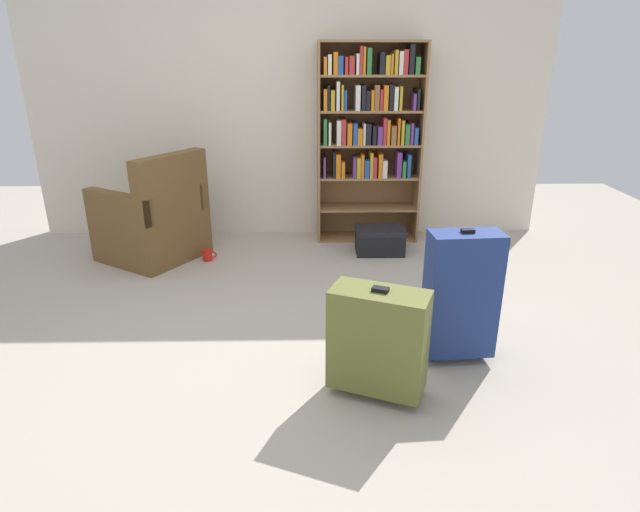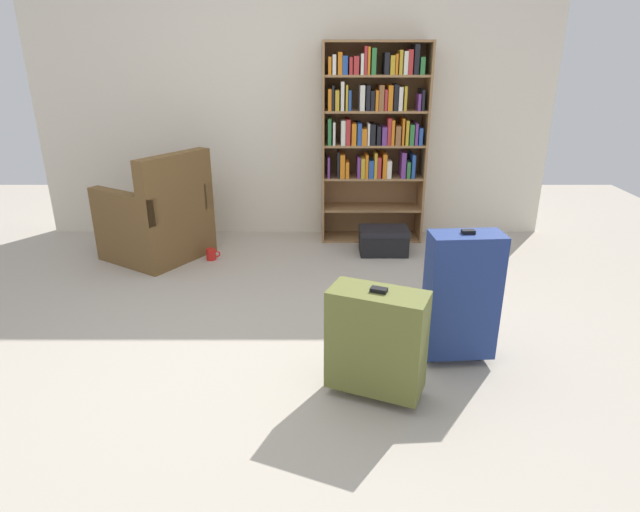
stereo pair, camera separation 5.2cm
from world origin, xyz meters
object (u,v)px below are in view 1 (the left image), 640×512
object	(u,v)px
suitcase_navy_blue	(461,294)
bookshelf	(369,130)
armchair	(154,222)
mug	(208,255)
storage_box	(380,240)
suitcase_olive	(378,340)

from	to	relation	value
suitcase_navy_blue	bookshelf	bearing A→B (deg)	98.00
bookshelf	armchair	xyz separation A→B (m)	(-1.83, -0.48, -0.69)
bookshelf	suitcase_navy_blue	xyz separation A→B (m)	(0.30, -2.12, -0.60)
mug	storage_box	size ratio (longest dim) A/B	0.29
storage_box	suitcase_olive	world-z (taller)	suitcase_olive
mug	suitcase_olive	distance (m)	2.24
suitcase_olive	storage_box	bearing A→B (deg)	82.44
bookshelf	armchair	size ratio (longest dim) A/B	1.79
storage_box	suitcase_navy_blue	size ratio (longest dim) A/B	0.54
suitcase_olive	suitcase_navy_blue	size ratio (longest dim) A/B	0.77
armchair	mug	xyz separation A→B (m)	(0.44, -0.09, -0.27)
suitcase_navy_blue	armchair	bearing A→B (deg)	142.36
suitcase_navy_blue	storage_box	bearing A→B (deg)	97.35
mug	suitcase_navy_blue	world-z (taller)	suitcase_navy_blue
armchair	bookshelf	bearing A→B (deg)	14.75
bookshelf	mug	xyz separation A→B (m)	(-1.39, -0.57, -0.95)
bookshelf	storage_box	world-z (taller)	bookshelf
mug	storage_box	xyz separation A→B (m)	(1.47, 0.16, 0.07)
storage_box	suitcase_olive	distance (m)	2.07
storage_box	suitcase_navy_blue	bearing A→B (deg)	-82.65
armchair	suitcase_navy_blue	distance (m)	2.69
bookshelf	suitcase_olive	bearing A→B (deg)	-94.50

